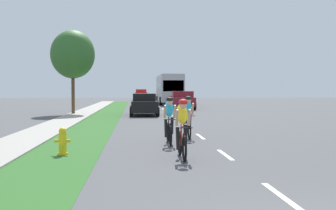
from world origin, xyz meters
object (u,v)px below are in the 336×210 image
at_px(fire_hydrant_yellow, 63,141).
at_px(cyclist_trailing, 169,120).
at_px(street_tree_near, 73,55).
at_px(pickup_maroon, 181,100).
at_px(cyclist_lead, 182,128).
at_px(sedan_black, 144,104).
at_px(bus_silver, 169,88).
at_px(suv_red, 141,94).
at_px(cyclist_distant, 188,116).

distance_m(fire_hydrant_yellow, cyclist_trailing, 3.68).
height_order(cyclist_trailing, street_tree_near, street_tree_near).
bearing_deg(pickup_maroon, cyclist_trailing, -97.53).
bearing_deg(cyclist_lead, sedan_black, 92.04).
bearing_deg(bus_silver, cyclist_lead, -94.23).
bearing_deg(street_tree_near, sedan_black, -18.93).
height_order(cyclist_lead, bus_silver, bus_silver).
distance_m(sedan_black, suv_red, 38.53).
relative_size(sedan_black, bus_silver, 0.37).
distance_m(cyclist_trailing, suv_red, 53.38).
xyz_separation_m(cyclist_distant, street_tree_near, (-6.50, 14.98, 3.53)).
bearing_deg(sedan_black, cyclist_distant, -84.18).
bearing_deg(fire_hydrant_yellow, suv_red, 86.98).
distance_m(cyclist_distant, bus_silver, 33.94).
relative_size(cyclist_trailing, pickup_maroon, 0.34).
height_order(cyclist_lead, suv_red, suv_red).
bearing_deg(cyclist_distant, bus_silver, 86.43).
bearing_deg(fire_hydrant_yellow, pickup_maroon, 76.07).
relative_size(bus_silver, suv_red, 2.47).
bearing_deg(street_tree_near, cyclist_trailing, -71.17).
height_order(fire_hydrant_yellow, cyclist_distant, cyclist_distant).
height_order(fire_hydrant_yellow, suv_red, suv_red).
height_order(cyclist_distant, pickup_maroon, pickup_maroon).
distance_m(sedan_black, bus_silver, 20.97).
distance_m(bus_silver, suv_red, 18.19).
xyz_separation_m(cyclist_distant, suv_red, (-1.05, 51.74, 0.14)).
xyz_separation_m(cyclist_lead, pickup_maroon, (2.94, 25.86, 0.02)).
height_order(cyclist_trailing, pickup_maroon, pickup_maroon).
relative_size(cyclist_distant, pickup_maroon, 0.34).
relative_size(cyclist_lead, bus_silver, 0.15).
bearing_deg(suv_red, street_tree_near, -98.43).
bearing_deg(pickup_maroon, bus_silver, 90.52).
bearing_deg(cyclist_trailing, suv_red, 90.24).
height_order(sedan_black, pickup_maroon, pickup_maroon).
height_order(sedan_black, suv_red, suv_red).
bearing_deg(sedan_black, cyclist_trailing, -88.00).
relative_size(fire_hydrant_yellow, bus_silver, 0.07).
relative_size(cyclist_distant, sedan_black, 0.40).
bearing_deg(suv_red, pickup_maroon, -83.84).
bearing_deg(cyclist_distant, pickup_maroon, 84.08).
bearing_deg(cyclist_lead, street_tree_near, 106.58).
height_order(fire_hydrant_yellow, cyclist_trailing, cyclist_trailing).
xyz_separation_m(sedan_black, suv_red, (0.30, 38.53, 0.18)).
height_order(cyclist_trailing, bus_silver, bus_silver).
distance_m(fire_hydrant_yellow, street_tree_near, 19.08).
height_order(bus_silver, street_tree_near, street_tree_near).
height_order(cyclist_lead, street_tree_near, street_tree_near).
height_order(fire_hydrant_yellow, cyclist_lead, cyclist_lead).
relative_size(cyclist_trailing, sedan_black, 0.40).
xyz_separation_m(pickup_maroon, street_tree_near, (-8.72, -6.47, 3.52)).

